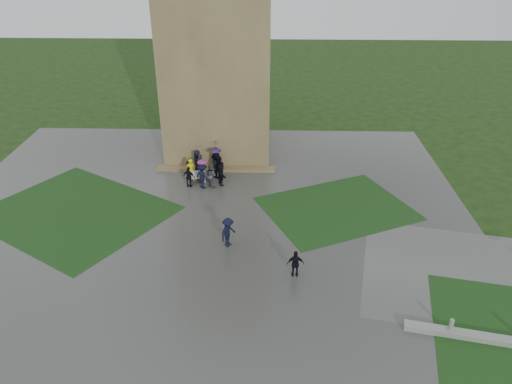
{
  "coord_description": "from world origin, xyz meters",
  "views": [
    {
      "loc": [
        3.97,
        -23.4,
        16.4
      ],
      "look_at": [
        3.19,
        4.94,
        1.2
      ],
      "focal_mm": 35.0,
      "sensor_mm": 36.0,
      "label": 1
    }
  ],
  "objects_px": {
    "tower": "(217,37)",
    "pedestrian_mid": "(228,232)",
    "pedestrian_near": "(296,264)",
    "bench": "(196,177)"
  },
  "relations": [
    {
      "from": "tower",
      "to": "pedestrian_mid",
      "type": "xyz_separation_m",
      "value": [
        1.72,
        -14.45,
        -8.08
      ]
    },
    {
      "from": "tower",
      "to": "pedestrian_mid",
      "type": "distance_m",
      "value": 16.65
    },
    {
      "from": "bench",
      "to": "pedestrian_mid",
      "type": "bearing_deg",
      "value": -85.46
    },
    {
      "from": "pedestrian_mid",
      "to": "pedestrian_near",
      "type": "distance_m",
      "value": 4.63
    },
    {
      "from": "pedestrian_mid",
      "to": "tower",
      "type": "bearing_deg",
      "value": 39.08
    },
    {
      "from": "tower",
      "to": "pedestrian_mid",
      "type": "height_order",
      "value": "tower"
    },
    {
      "from": "bench",
      "to": "pedestrian_near",
      "type": "height_order",
      "value": "pedestrian_near"
    },
    {
      "from": "bench",
      "to": "tower",
      "type": "bearing_deg",
      "value": 63.72
    },
    {
      "from": "pedestrian_near",
      "to": "tower",
      "type": "bearing_deg",
      "value": -73.26
    },
    {
      "from": "tower",
      "to": "pedestrian_near",
      "type": "height_order",
      "value": "tower"
    }
  ]
}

